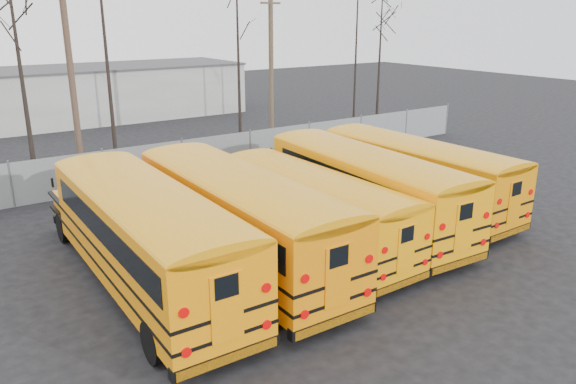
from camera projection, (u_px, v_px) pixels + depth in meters
ground at (329, 258)px, 19.40m from camera, size 120.00×120.00×0.00m
fence at (183, 159)px, 28.52m from camera, size 40.00×0.04×2.00m
distant_building at (101, 93)px, 45.02m from camera, size 22.00×8.00×4.00m
bus_a at (143, 228)px, 16.70m from camera, size 2.90×12.06×3.36m
bus_b at (236, 211)px, 18.23m from camera, size 2.85×11.99×3.35m
bus_c at (310, 203)px, 19.83m from camera, size 2.55×10.34×2.88m
bus_d at (362, 182)px, 21.62m from camera, size 3.23×11.57×3.21m
bus_e at (413, 168)px, 23.83m from camera, size 2.72×11.03×3.07m
utility_pole_left at (71, 76)px, 27.27m from camera, size 1.75×0.62×10.04m
utility_pole_right at (271, 69)px, 34.78m from camera, size 1.63×0.53×9.30m
tree_3 at (21, 75)px, 25.83m from camera, size 0.26×0.26×10.76m
tree_4 at (106, 48)px, 27.59m from camera, size 0.26×0.26×12.93m
tree_5 at (238, 51)px, 34.12m from camera, size 0.26×0.26×11.80m
tree_6 at (356, 42)px, 38.41m from camera, size 0.26×0.26×12.47m
tree_7 at (379, 62)px, 39.52m from camera, size 0.26×0.26×9.63m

